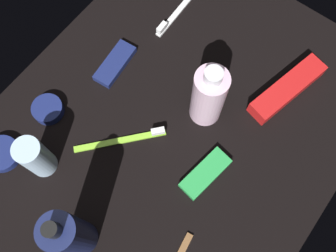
# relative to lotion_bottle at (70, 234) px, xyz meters

# --- Properties ---
(ground_plane) EXTENTS (0.84, 0.64, 0.01)m
(ground_plane) POSITION_rel_lotion_bottle_xyz_m (-0.25, 0.00, -0.10)
(ground_plane) COLOR black
(lotion_bottle) EXTENTS (0.06, 0.06, 0.20)m
(lotion_bottle) POSITION_rel_lotion_bottle_xyz_m (0.00, 0.00, 0.00)
(lotion_bottle) COLOR #161E48
(lotion_bottle) RESTS_ON ground_plane
(bodywash_bottle) EXTENTS (0.06, 0.06, 0.17)m
(bodywash_bottle) POSITION_rel_lotion_bottle_xyz_m (-0.33, 0.03, -0.02)
(bodywash_bottle) COLOR silver
(bodywash_bottle) RESTS_ON ground_plane
(deodorant_stick) EXTENTS (0.05, 0.05, 0.11)m
(deodorant_stick) POSITION_rel_lotion_bottle_xyz_m (-0.06, -0.15, -0.04)
(deodorant_stick) COLOR silver
(deodorant_stick) RESTS_ON ground_plane
(toothbrush_lime) EXTENTS (0.14, 0.13, 0.02)m
(toothbrush_lime) POSITION_rel_lotion_bottle_xyz_m (-0.19, -0.05, -0.08)
(toothbrush_lime) COLOR #8CD133
(toothbrush_lime) RESTS_ON ground_plane
(toothbrush_white) EXTENTS (0.18, 0.02, 0.02)m
(toothbrush_white) POSITION_rel_lotion_bottle_xyz_m (-0.49, -0.15, -0.08)
(toothbrush_white) COLOR white
(toothbrush_white) RESTS_ON ground_plane
(toothpaste_box_red) EXTENTS (0.18, 0.08, 0.03)m
(toothpaste_box_red) POSITION_rel_lotion_bottle_xyz_m (-0.46, 0.14, -0.07)
(toothpaste_box_red) COLOR red
(toothpaste_box_red) RESTS_ON ground_plane
(snack_bar_green) EXTENTS (0.11, 0.06, 0.01)m
(snack_bar_green) POSITION_rel_lotion_bottle_xyz_m (-0.23, 0.11, -0.08)
(snack_bar_green) COLOR green
(snack_bar_green) RESTS_ON ground_plane
(snack_bar_navy) EXTENTS (0.11, 0.05, 0.01)m
(snack_bar_navy) POSITION_rel_lotion_bottle_xyz_m (-0.30, -0.17, -0.08)
(snack_bar_navy) COLOR navy
(snack_bar_navy) RESTS_ON ground_plane
(cream_tin_left) EXTENTS (0.06, 0.06, 0.02)m
(cream_tin_left) POSITION_rel_lotion_bottle_xyz_m (-0.14, -0.21, -0.08)
(cream_tin_left) COLOR navy
(cream_tin_left) RESTS_ON ground_plane
(cream_tin_right) EXTENTS (0.07, 0.07, 0.02)m
(cream_tin_right) POSITION_rel_lotion_bottle_xyz_m (-0.02, -0.22, -0.08)
(cream_tin_right) COLOR navy
(cream_tin_right) RESTS_ON ground_plane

